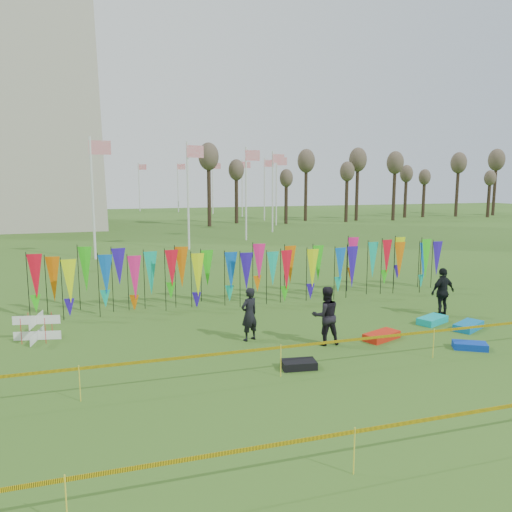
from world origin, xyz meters
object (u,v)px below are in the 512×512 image
object	(u,v)px
kite_bag_red	(382,336)
kite_bag_black	(299,364)
person_right	(443,292)
box_kite	(37,328)
kite_bag_blue	(470,346)
kite_bag_teal	(468,326)
person_mid	(326,316)
person_left	(249,314)
kite_bag_turquoise	(432,320)

from	to	relation	value
kite_bag_red	kite_bag_black	distance (m)	3.92
person_right	box_kite	bearing A→B (deg)	-14.17
kite_bag_blue	kite_bag_teal	xyz separation A→B (m)	(1.41, 1.73, 0.02)
kite_bag_red	kite_bag_teal	world-z (taller)	kite_bag_teal
box_kite	kite_bag_black	world-z (taller)	box_kite
person_mid	person_right	xyz separation A→B (m)	(5.76, 1.73, 0.00)
kite_bag_blue	kite_bag_black	size ratio (longest dim) A/B	1.05
person_left	kite_bag_black	distance (m)	2.96
box_kite	person_mid	size ratio (longest dim) A/B	0.45
box_kite	person_right	world-z (taller)	person_right
kite_bag_turquoise	kite_bag_red	size ratio (longest dim) A/B	0.95
box_kite	person_left	bearing A→B (deg)	-17.18
box_kite	kite_bag_teal	distance (m)	14.80
box_kite	kite_bag_black	bearing A→B (deg)	-33.57
person_left	kite_bag_blue	world-z (taller)	person_left
person_left	kite_bag_turquoise	world-z (taller)	person_left
person_left	kite_bag_teal	bearing A→B (deg)	147.69
kite_bag_blue	kite_bag_red	distance (m)	2.70
person_left	person_mid	bearing A→B (deg)	129.85
person_mid	person_right	size ratio (longest dim) A/B	1.00
kite_bag_turquoise	kite_bag_teal	bearing A→B (deg)	-53.40
person_left	kite_bag_blue	distance (m)	7.02
box_kite	kite_bag_red	xyz separation A→B (m)	(10.90, -3.29, -0.31)
kite_bag_red	person_right	bearing A→B (deg)	26.17
kite_bag_turquoise	kite_bag_black	xyz separation A→B (m)	(-6.38, -2.66, -0.01)
kite_bag_teal	kite_bag_black	bearing A→B (deg)	-167.05
person_left	person_mid	xyz separation A→B (m)	(2.23, -1.10, 0.06)
kite_bag_blue	person_mid	bearing A→B (deg)	156.67
person_left	kite_bag_teal	distance (m)	7.89
kite_bag_turquoise	kite_bag_blue	size ratio (longest dim) A/B	1.22
box_kite	person_right	xyz separation A→B (m)	(14.67, -1.43, 0.52)
person_mid	kite_bag_turquoise	world-z (taller)	person_mid
box_kite	person_mid	world-z (taller)	person_mid
kite_bag_black	person_right	bearing A→B (deg)	24.89
person_left	kite_bag_turquoise	xyz separation A→B (m)	(7.01, -0.13, -0.76)
kite_bag_turquoise	person_mid	bearing A→B (deg)	-168.56
kite_bag_blue	kite_bag_red	world-z (taller)	kite_bag_red
person_right	kite_bag_blue	xyz separation A→B (m)	(-1.64, -3.51, -0.84)
kite_bag_black	kite_bag_teal	distance (m)	7.32
person_right	kite_bag_black	world-z (taller)	person_right
kite_bag_red	kite_bag_teal	size ratio (longest dim) A/B	1.02
person_right	kite_bag_teal	bearing A→B (deg)	74.16
kite_bag_turquoise	kite_bag_black	size ratio (longest dim) A/B	1.28
kite_bag_blue	kite_bag_red	bearing A→B (deg)	142.22
box_kite	kite_bag_teal	size ratio (longest dim) A/B	0.67
box_kite	kite_bag_blue	xyz separation A→B (m)	(13.04, -4.94, -0.32)
kite_bag_teal	kite_bag_turquoise	bearing A→B (deg)	126.60
kite_bag_red	person_mid	bearing A→B (deg)	176.42
kite_bag_red	person_left	bearing A→B (deg)	163.86
person_right	kite_bag_turquoise	distance (m)	1.49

